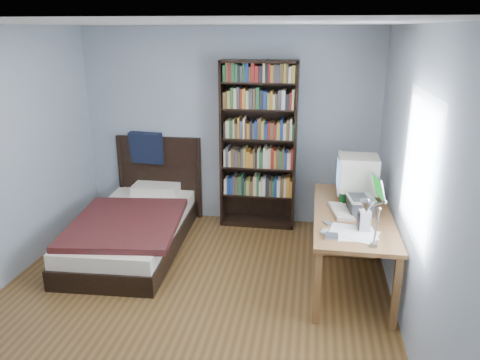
{
  "coord_description": "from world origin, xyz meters",
  "views": [
    {
      "loc": [
        1.08,
        -3.73,
        2.46
      ],
      "look_at": [
        0.33,
        1.0,
        0.9
      ],
      "focal_mm": 35.0,
      "sensor_mm": 36.0,
      "label": 1
    }
  ],
  "objects_px": {
    "bookshelf": "(258,146)",
    "bed": "(136,224)",
    "desk": "(348,222)",
    "keyboard": "(341,211)",
    "soda_can": "(343,199)",
    "crt_monitor": "(356,174)",
    "speaker": "(364,221)",
    "desk_lamp": "(369,211)",
    "laptop": "(363,203)"
  },
  "relations": [
    {
      "from": "crt_monitor",
      "to": "laptop",
      "type": "distance_m",
      "value": 0.46
    },
    {
      "from": "crt_monitor",
      "to": "desk",
      "type": "bearing_deg",
      "value": 127.84
    },
    {
      "from": "desk",
      "to": "bed",
      "type": "xyz_separation_m",
      "value": [
        -2.45,
        -0.04,
        -0.17
      ]
    },
    {
      "from": "keyboard",
      "to": "soda_can",
      "type": "xyz_separation_m",
      "value": [
        0.02,
        0.23,
        0.05
      ]
    },
    {
      "from": "desk",
      "to": "bookshelf",
      "type": "relative_size",
      "value": 0.83
    },
    {
      "from": "bookshelf",
      "to": "bed",
      "type": "xyz_separation_m",
      "value": [
        -1.36,
        -0.81,
        -0.81
      ]
    },
    {
      "from": "keyboard",
      "to": "speaker",
      "type": "xyz_separation_m",
      "value": [
        0.18,
        -0.41,
        0.08
      ]
    },
    {
      "from": "speaker",
      "to": "bed",
      "type": "height_order",
      "value": "bed"
    },
    {
      "from": "bookshelf",
      "to": "bed",
      "type": "bearing_deg",
      "value": -149.06
    },
    {
      "from": "keyboard",
      "to": "bookshelf",
      "type": "xyz_separation_m",
      "value": [
        -0.98,
        1.28,
        0.31
      ]
    },
    {
      "from": "crt_monitor",
      "to": "bookshelf",
      "type": "xyz_separation_m",
      "value": [
        -1.14,
        0.84,
        0.06
      ]
    },
    {
      "from": "soda_can",
      "to": "bed",
      "type": "bearing_deg",
      "value": 174.23
    },
    {
      "from": "soda_can",
      "to": "crt_monitor",
      "type": "bearing_deg",
      "value": 56.94
    },
    {
      "from": "keyboard",
      "to": "speaker",
      "type": "bearing_deg",
      "value": -76.27
    },
    {
      "from": "speaker",
      "to": "bed",
      "type": "bearing_deg",
      "value": 153.18
    },
    {
      "from": "desk_lamp",
      "to": "soda_can",
      "type": "height_order",
      "value": "desk_lamp"
    },
    {
      "from": "keyboard",
      "to": "bookshelf",
      "type": "height_order",
      "value": "bookshelf"
    },
    {
      "from": "speaker",
      "to": "bed",
      "type": "distance_m",
      "value": 2.73
    },
    {
      "from": "desk_lamp",
      "to": "bookshelf",
      "type": "bearing_deg",
      "value": 115.16
    },
    {
      "from": "bookshelf",
      "to": "crt_monitor",
      "type": "bearing_deg",
      "value": -36.24
    },
    {
      "from": "desk_lamp",
      "to": "keyboard",
      "type": "height_order",
      "value": "desk_lamp"
    },
    {
      "from": "laptop",
      "to": "speaker",
      "type": "relative_size",
      "value": 2.08
    },
    {
      "from": "keyboard",
      "to": "bed",
      "type": "bearing_deg",
      "value": 158.42
    },
    {
      "from": "desk",
      "to": "crt_monitor",
      "type": "bearing_deg",
      "value": -52.16
    },
    {
      "from": "desk",
      "to": "speaker",
      "type": "relative_size",
      "value": 9.06
    },
    {
      "from": "desk",
      "to": "laptop",
      "type": "bearing_deg",
      "value": -80.21
    },
    {
      "from": "soda_can",
      "to": "bookshelf",
      "type": "bearing_deg",
      "value": 133.68
    },
    {
      "from": "desk",
      "to": "speaker",
      "type": "height_order",
      "value": "speaker"
    },
    {
      "from": "crt_monitor",
      "to": "keyboard",
      "type": "bearing_deg",
      "value": -110.02
    },
    {
      "from": "bookshelf",
      "to": "bed",
      "type": "relative_size",
      "value": 0.94
    },
    {
      "from": "soda_can",
      "to": "keyboard",
      "type": "bearing_deg",
      "value": -95.77
    },
    {
      "from": "desk_lamp",
      "to": "laptop",
      "type": "bearing_deg",
      "value": 85.97
    },
    {
      "from": "bookshelf",
      "to": "laptop",
      "type": "bearing_deg",
      "value": -47.11
    },
    {
      "from": "laptop",
      "to": "bed",
      "type": "xyz_separation_m",
      "value": [
        -2.54,
        0.46,
        -0.59
      ]
    },
    {
      "from": "soda_can",
      "to": "bookshelf",
      "type": "height_order",
      "value": "bookshelf"
    },
    {
      "from": "desk_lamp",
      "to": "crt_monitor",
      "type": "bearing_deg",
      "value": 88.54
    },
    {
      "from": "desk",
      "to": "soda_can",
      "type": "height_order",
      "value": "soda_can"
    },
    {
      "from": "soda_can",
      "to": "bed",
      "type": "xyz_separation_m",
      "value": [
        -2.36,
        0.24,
        -0.54
      ]
    },
    {
      "from": "soda_can",
      "to": "bookshelf",
      "type": "xyz_separation_m",
      "value": [
        -1.0,
        1.05,
        0.27
      ]
    },
    {
      "from": "desk_lamp",
      "to": "speaker",
      "type": "bearing_deg",
      "value": 85.1
    },
    {
      "from": "laptop",
      "to": "speaker",
      "type": "height_order",
      "value": "laptop"
    },
    {
      "from": "desk",
      "to": "keyboard",
      "type": "relative_size",
      "value": 3.93
    },
    {
      "from": "crt_monitor",
      "to": "keyboard",
      "type": "xyz_separation_m",
      "value": [
        -0.16,
        -0.45,
        -0.25
      ]
    },
    {
      "from": "laptop",
      "to": "bookshelf",
      "type": "height_order",
      "value": "bookshelf"
    },
    {
      "from": "laptop",
      "to": "keyboard",
      "type": "xyz_separation_m",
      "value": [
        -0.2,
        -0.01,
        -0.1
      ]
    },
    {
      "from": "laptop",
      "to": "bookshelf",
      "type": "distance_m",
      "value": 1.75
    },
    {
      "from": "crt_monitor",
      "to": "speaker",
      "type": "relative_size",
      "value": 2.47
    },
    {
      "from": "crt_monitor",
      "to": "speaker",
      "type": "height_order",
      "value": "crt_monitor"
    },
    {
      "from": "keyboard",
      "to": "desk_lamp",
      "type": "bearing_deg",
      "value": -93.55
    },
    {
      "from": "speaker",
      "to": "bookshelf",
      "type": "bearing_deg",
      "value": 116.88
    }
  ]
}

